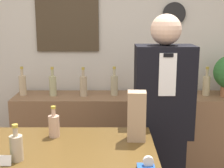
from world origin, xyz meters
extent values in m
cube|color=beige|center=(0.00, 2.00, 1.35)|extent=(5.20, 0.06, 2.70)
cube|color=#3F3221|center=(-0.38, 1.96, 1.68)|extent=(0.64, 0.02, 0.64)
cylinder|color=black|center=(0.71, 1.95, 1.74)|extent=(0.23, 0.03, 0.23)
cube|color=brown|center=(0.24, 1.72, 0.47)|extent=(2.27, 0.44, 0.94)
cube|color=#4D3617|center=(-0.32, 0.45, 0.93)|extent=(1.31, 0.69, 0.04)
cube|color=black|center=(0.47, 1.02, 1.16)|extent=(0.44, 0.26, 0.70)
cube|color=white|center=(0.47, 0.88, 1.32)|extent=(0.12, 0.01, 0.31)
cube|color=black|center=(0.47, 0.88, 1.46)|extent=(0.07, 0.01, 0.03)
sphere|color=#DBB293|center=(0.47, 1.02, 1.63)|extent=(0.23, 0.23, 0.23)
cube|color=tan|center=(0.23, 0.57, 1.11)|extent=(0.12, 0.10, 0.32)
cube|color=#1E4799|center=(0.25, 0.18, 0.96)|extent=(0.09, 0.06, 0.02)
cylinder|color=silver|center=(0.26, 0.18, 1.00)|extent=(0.06, 0.02, 0.06)
cube|color=white|center=(-0.50, 0.22, 0.98)|extent=(0.09, 0.02, 0.06)
cylinder|color=tan|center=(-0.44, 0.28, 1.02)|extent=(0.07, 0.07, 0.14)
cylinder|color=tan|center=(-0.44, 0.28, 1.12)|extent=(0.03, 0.03, 0.05)
cylinder|color=#B29933|center=(-0.44, 0.28, 1.15)|extent=(0.03, 0.03, 0.02)
cylinder|color=tan|center=(-0.30, 0.63, 1.02)|extent=(0.07, 0.07, 0.14)
cylinder|color=tan|center=(-0.30, 0.63, 1.12)|extent=(0.03, 0.03, 0.05)
cylinder|color=#B29933|center=(-0.30, 0.63, 1.15)|extent=(0.03, 0.03, 0.02)
cylinder|color=tan|center=(-0.82, 1.74, 1.04)|extent=(0.07, 0.07, 0.20)
cylinder|color=tan|center=(-0.82, 1.74, 1.18)|extent=(0.03, 0.03, 0.07)
cylinder|color=#B29933|center=(-0.82, 1.74, 1.22)|extent=(0.03, 0.03, 0.02)
cylinder|color=tan|center=(-0.51, 1.72, 1.04)|extent=(0.07, 0.07, 0.20)
cylinder|color=tan|center=(-0.51, 1.72, 1.18)|extent=(0.03, 0.03, 0.07)
cylinder|color=#B29933|center=(-0.51, 1.72, 1.22)|extent=(0.03, 0.03, 0.02)
cylinder|color=tan|center=(-0.20, 1.70, 1.04)|extent=(0.07, 0.07, 0.20)
cylinder|color=tan|center=(-0.20, 1.70, 1.18)|extent=(0.03, 0.03, 0.07)
cylinder|color=#B29933|center=(-0.20, 1.70, 1.22)|extent=(0.03, 0.03, 0.02)
cylinder|color=tan|center=(0.10, 1.74, 1.04)|extent=(0.07, 0.07, 0.20)
cylinder|color=tan|center=(0.10, 1.74, 1.18)|extent=(0.03, 0.03, 0.07)
cylinder|color=#B29933|center=(0.10, 1.74, 1.22)|extent=(0.03, 0.03, 0.02)
cylinder|color=tan|center=(0.41, 1.71, 1.04)|extent=(0.07, 0.07, 0.20)
cylinder|color=tan|center=(0.41, 1.71, 1.18)|extent=(0.03, 0.03, 0.07)
cylinder|color=#B29933|center=(0.41, 1.71, 1.22)|extent=(0.03, 0.03, 0.02)
cylinder|color=tan|center=(0.71, 1.72, 1.04)|extent=(0.07, 0.07, 0.20)
cylinder|color=tan|center=(0.71, 1.72, 1.18)|extent=(0.03, 0.03, 0.07)
cylinder|color=#B29933|center=(0.71, 1.72, 1.22)|extent=(0.03, 0.03, 0.02)
cylinder|color=tan|center=(1.02, 1.73, 1.04)|extent=(0.07, 0.07, 0.20)
cylinder|color=tan|center=(1.02, 1.73, 1.18)|extent=(0.03, 0.03, 0.07)
cylinder|color=#B29933|center=(1.02, 1.73, 1.22)|extent=(0.03, 0.03, 0.02)
camera|label=1|loc=(0.08, -1.29, 1.73)|focal=50.00mm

